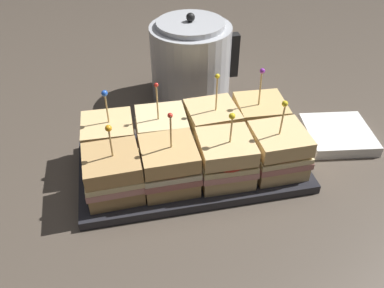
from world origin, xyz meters
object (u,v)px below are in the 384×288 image
(sandwich_front_far_right, at_px, (278,151))
(napkin_stack, at_px, (338,134))
(sandwich_front_center_left, at_px, (169,166))
(kettle_steel, at_px, (191,61))
(sandwich_back_far_right, at_px, (259,120))
(serving_platter, at_px, (192,166))
(sandwich_front_far_left, at_px, (113,174))
(sandwich_back_center_right, at_px, (212,127))
(sandwich_front_center_right, at_px, (225,159))
(sandwich_back_center_left, at_px, (162,133))
(sandwich_back_far_left, at_px, (109,140))

(sandwich_front_far_right, xyz_separation_m, napkin_stack, (0.18, 0.08, -0.05))
(sandwich_front_center_left, relative_size, kettle_steel, 0.74)
(sandwich_front_center_left, xyz_separation_m, sandwich_front_far_right, (0.21, -0.00, 0.00))
(sandwich_front_center_left, distance_m, sandwich_back_far_right, 0.23)
(sandwich_back_far_right, bearing_deg, serving_platter, -161.42)
(sandwich_front_far_left, distance_m, sandwich_back_center_right, 0.23)
(serving_platter, bearing_deg, sandwich_back_far_right, 18.58)
(serving_platter, relative_size, sandwich_front_center_left, 2.76)
(sandwich_front_center_right, relative_size, kettle_steel, 0.69)
(sandwich_front_center_right, relative_size, sandwich_front_far_right, 0.94)
(serving_platter, height_order, sandwich_front_center_left, sandwich_front_center_left)
(kettle_steel, bearing_deg, sandwich_back_center_left, -115.16)
(sandwich_front_far_left, relative_size, sandwich_back_center_right, 0.89)
(kettle_steel, bearing_deg, serving_platter, -101.46)
(serving_platter, distance_m, kettle_steel, 0.30)
(serving_platter, xyz_separation_m, napkin_stack, (0.33, 0.03, 0.00))
(sandwich_front_far_left, height_order, sandwich_front_center_left, sandwich_front_center_left)
(sandwich_front_center_right, relative_size, sandwich_back_far_left, 0.98)
(serving_platter, xyz_separation_m, sandwich_back_far_left, (-0.15, 0.05, 0.05))
(sandwich_front_center_right, distance_m, sandwich_back_center_left, 0.15)
(sandwich_back_far_left, height_order, sandwich_back_center_left, sandwich_back_center_left)
(sandwich_front_far_left, bearing_deg, sandwich_front_center_left, -0.37)
(sandwich_front_center_right, relative_size, sandwich_back_far_right, 0.89)
(sandwich_back_far_right, xyz_separation_m, kettle_steel, (-0.10, 0.23, 0.03))
(sandwich_front_far_left, xyz_separation_m, sandwich_back_far_left, (-0.00, 0.10, 0.00))
(sandwich_front_far_right, height_order, sandwich_back_far_left, sandwich_front_far_right)
(sandwich_back_far_left, bearing_deg, sandwich_back_center_right, -0.25)
(sandwich_front_center_right, distance_m, sandwich_front_far_right, 0.10)
(sandwich_front_far_left, distance_m, sandwich_front_far_right, 0.31)
(serving_platter, distance_m, sandwich_front_far_left, 0.17)
(sandwich_back_far_right, height_order, napkin_stack, sandwich_back_far_right)
(sandwich_back_center_left, height_order, napkin_stack, sandwich_back_center_left)
(sandwich_front_far_left, distance_m, kettle_steel, 0.39)
(sandwich_front_center_right, bearing_deg, sandwich_back_center_right, 89.39)
(sandwich_back_far_left, distance_m, sandwich_back_far_right, 0.31)
(kettle_steel, bearing_deg, napkin_stack, -42.01)
(sandwich_front_center_right, height_order, sandwich_back_far_left, sandwich_back_far_left)
(sandwich_front_far_left, height_order, sandwich_front_far_right, sandwich_front_far_right)
(sandwich_back_center_right, bearing_deg, sandwich_front_far_left, -153.85)
(sandwich_back_center_left, relative_size, sandwich_back_far_right, 0.97)
(sandwich_back_center_right, xyz_separation_m, napkin_stack, (0.28, -0.02, -0.05))
(serving_platter, xyz_separation_m, sandwich_front_far_left, (-0.15, -0.05, 0.05))
(napkin_stack, bearing_deg, kettle_steel, 137.99)
(sandwich_front_far_left, xyz_separation_m, sandwich_front_far_right, (0.31, -0.00, 0.00))
(sandwich_front_far_right, xyz_separation_m, kettle_steel, (-0.10, 0.33, 0.03))
(sandwich_back_center_right, xyz_separation_m, sandwich_back_far_right, (0.10, 0.00, 0.00))
(sandwich_front_center_left, relative_size, sandwich_back_far_right, 0.95)
(sandwich_back_center_left, bearing_deg, kettle_steel, 64.84)
(sandwich_back_far_left, height_order, sandwich_back_far_right, sandwich_back_far_right)
(serving_platter, bearing_deg, napkin_stack, 5.49)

